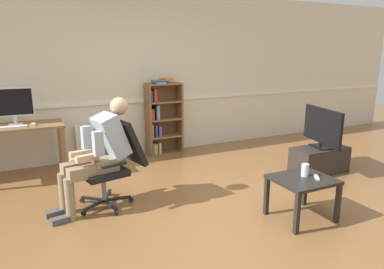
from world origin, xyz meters
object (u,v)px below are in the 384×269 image
office_chair (115,160)px  computer_desk (13,134)px  drinking_glass (305,170)px  radiator (103,142)px  person_seated (98,152)px  spare_remote (317,177)px  bookshelf (162,118)px  tv_stand (319,160)px  tv_screen (322,127)px  coffee_table (303,184)px  keyboard (9,127)px  computer_mouse (33,125)px  imac_monitor (13,104)px

office_chair → computer_desk: bearing=-154.4°
drinking_glass → radiator: bearing=116.7°
person_seated → spare_remote: person_seated is taller
bookshelf → tv_stand: bearing=-48.0°
person_seated → tv_screen: person_seated is taller
person_seated → office_chair: bearing=90.0°
drinking_glass → tv_screen: bearing=38.1°
office_chair → coffee_table: 2.08m
computer_desk → drinking_glass: bearing=-43.0°
bookshelf → tv_stand: 2.60m
tv_stand → keyboard: bearing=159.8°
keyboard → coffee_table: bearing=-42.0°
computer_mouse → office_chair: office_chair is taller
bookshelf → imac_monitor: bearing=-174.5°
radiator → person_seated: size_ratio=0.68×
computer_mouse → keyboard: bearing=-176.0°
computer_desk → radiator: bearing=17.1°
bookshelf → tv_stand: bookshelf is taller
bookshelf → drinking_glass: bearing=-80.1°
imac_monitor → coffee_table: imac_monitor is taller
computer_desk → bookshelf: bookshelf is taller
radiator → office_chair: size_ratio=0.86×
keyboard → radiator: keyboard is taller
computer_desk → tv_screen: (3.97, -1.62, 0.03)m
tv_screen → radiator: bearing=66.9°
spare_remote → imac_monitor: bearing=-10.0°
imac_monitor → bookshelf: (2.21, 0.21, -0.42)m
spare_remote → person_seated: bearing=1.8°
imac_monitor → keyboard: 0.36m
radiator → coffee_table: size_ratio=1.39×
tv_screen → drinking_glass: bearing=141.5°
tv_stand → tv_screen: tv_screen is taller
imac_monitor → tv_screen: (3.93, -1.69, -0.37)m
bookshelf → tv_screen: (1.72, -1.91, 0.05)m
radiator → coffee_table: (1.44, -2.99, 0.08)m
imac_monitor → person_seated: size_ratio=0.42×
keyboard → tv_screen: 4.27m
radiator → drinking_glass: size_ratio=6.25×
person_seated → computer_desk: bearing=-160.3°
person_seated → coffee_table: size_ratio=2.04×
spare_remote → office_chair: bearing=-1.7°
imac_monitor → keyboard: (-0.08, -0.22, -0.28)m
bookshelf → spare_remote: size_ratio=8.59×
tv_screen → coffee_table: size_ratio=1.43×
computer_desk → person_seated: (0.86, -1.40, 0.01)m
office_chair → tv_stand: bearing=73.0°
radiator → spare_remote: size_ratio=5.61×
office_chair → spare_remote: size_ratio=6.50×
keyboard → computer_desk: bearing=77.4°
computer_desk → drinking_glass: size_ratio=9.57×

